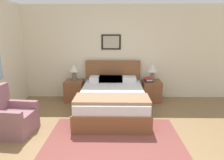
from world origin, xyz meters
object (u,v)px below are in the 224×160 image
at_px(nightstand_near_window, 74,90).
at_px(table_lamp_near_window, 74,70).
at_px(nightstand_by_door, 152,91).
at_px(bed, 112,99).
at_px(table_lamp_by_door, 153,70).
at_px(armchair, 11,118).

height_order(nightstand_near_window, table_lamp_near_window, table_lamp_near_window).
distance_m(nightstand_near_window, nightstand_by_door, 2.15).
height_order(bed, table_lamp_near_window, bed).
bearing_deg(nightstand_by_door, table_lamp_near_window, -179.80).
bearing_deg(bed, table_lamp_by_door, 36.38).
relative_size(armchair, nightstand_by_door, 1.61).
bearing_deg(table_lamp_by_door, nightstand_near_window, 179.80).
bearing_deg(table_lamp_by_door, bed, -143.62).
distance_m(armchair, table_lamp_by_door, 3.55).
xyz_separation_m(nightstand_near_window, nightstand_by_door, (2.15, 0.00, 0.00)).
bearing_deg(nightstand_near_window, table_lamp_by_door, -0.20).
xyz_separation_m(bed, nightstand_near_window, (-1.07, 0.80, -0.03)).
xyz_separation_m(bed, table_lamp_near_window, (-1.06, 0.79, 0.56)).
relative_size(nightstand_by_door, table_lamp_near_window, 1.23).
bearing_deg(table_lamp_near_window, table_lamp_by_door, 0.00).
height_order(bed, nightstand_by_door, bed).
distance_m(bed, table_lamp_near_window, 1.43).
distance_m(bed, table_lamp_by_door, 1.45).
height_order(armchair, nightstand_near_window, armchair).
xyz_separation_m(bed, table_lamp_by_door, (1.07, 0.79, 0.56)).
distance_m(armchair, nightstand_near_window, 2.04).
distance_m(nightstand_by_door, table_lamp_near_window, 2.21).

